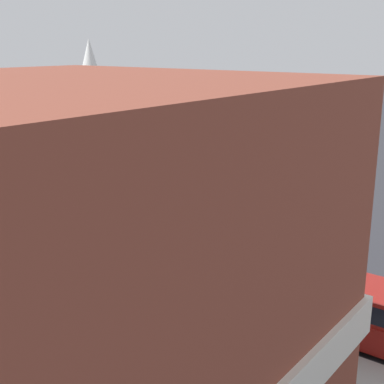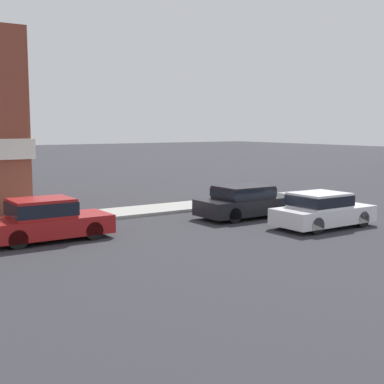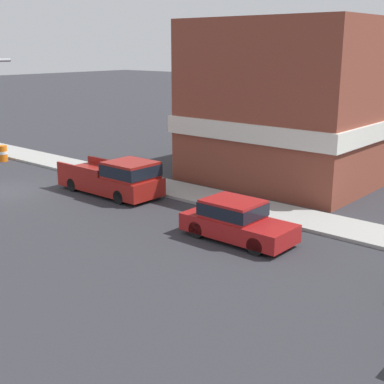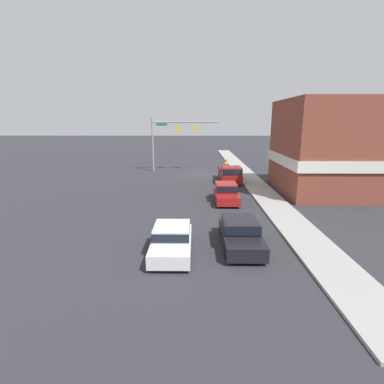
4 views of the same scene
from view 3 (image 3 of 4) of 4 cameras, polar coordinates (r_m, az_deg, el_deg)
name	(u,v)px [view 3 (image 3 of 4)]	position (r m, az deg, el deg)	size (l,w,h in m)	color
ground_plane	(5,192)	(28.42, -19.37, 0.04)	(200.00, 200.00, 0.00)	#2D2D33
sidewalk_curb	(94,171)	(31.51, -10.46, 2.24)	(2.40, 60.00, 0.14)	#9E9E99
car_lead	(236,220)	(20.09, 4.70, -2.95)	(1.83, 4.33, 1.52)	black
pickup_truck_parked	(117,177)	(26.21, -8.05, 1.55)	(2.10, 5.64, 1.82)	black
construction_barrel	(3,153)	(35.87, -19.53, 3.91)	(0.58, 0.58, 1.01)	orange
corner_brick_building	(296,103)	(29.66, 11.00, 9.27)	(9.77, 9.73, 8.40)	brown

